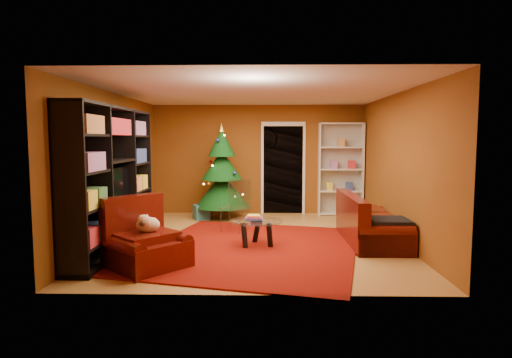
{
  "coord_description": "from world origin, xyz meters",
  "views": [
    {
      "loc": [
        0.17,
        -7.52,
        1.79
      ],
      "look_at": [
        0.0,
        0.4,
        1.05
      ],
      "focal_mm": 30.0,
      "sensor_mm": 36.0,
      "label": 1
    }
  ],
  "objects_px": {
    "white_bookshelf": "(341,169)",
    "armchair": "(147,240)",
    "dog": "(148,225)",
    "sofa": "(372,218)",
    "coffee_table": "(257,233)",
    "acrylic_chair": "(235,208)",
    "rug": "(251,248)",
    "gift_box_teal": "(201,212)",
    "media_unit": "(112,180)",
    "gift_box_red": "(207,213)",
    "christmas_tree": "(222,172)"
  },
  "relations": [
    {
      "from": "gift_box_teal",
      "to": "christmas_tree",
      "type": "bearing_deg",
      "value": 14.91
    },
    {
      "from": "rug",
      "to": "sofa",
      "type": "relative_size",
      "value": 1.97
    },
    {
      "from": "gift_box_red",
      "to": "coffee_table",
      "type": "height_order",
      "value": "coffee_table"
    },
    {
      "from": "gift_box_teal",
      "to": "sofa",
      "type": "xyz_separation_m",
      "value": [
        3.28,
        -2.09,
        0.26
      ]
    },
    {
      "from": "white_bookshelf",
      "to": "acrylic_chair",
      "type": "relative_size",
      "value": 2.42
    },
    {
      "from": "dog",
      "to": "coffee_table",
      "type": "height_order",
      "value": "dog"
    },
    {
      "from": "coffee_table",
      "to": "dog",
      "type": "bearing_deg",
      "value": -142.74
    },
    {
      "from": "media_unit",
      "to": "gift_box_red",
      "type": "relative_size",
      "value": 15.18
    },
    {
      "from": "christmas_tree",
      "to": "coffee_table",
      "type": "relative_size",
      "value": 2.48
    },
    {
      "from": "gift_box_teal",
      "to": "armchair",
      "type": "distance_m",
      "value": 3.66
    },
    {
      "from": "rug",
      "to": "armchair",
      "type": "xyz_separation_m",
      "value": [
        -1.4,
        -1.06,
        0.39
      ]
    },
    {
      "from": "christmas_tree",
      "to": "rug",
      "type": "bearing_deg",
      "value": -74.76
    },
    {
      "from": "christmas_tree",
      "to": "white_bookshelf",
      "type": "relative_size",
      "value": 0.97
    },
    {
      "from": "rug",
      "to": "armchair",
      "type": "distance_m",
      "value": 1.8
    },
    {
      "from": "sofa",
      "to": "rug",
      "type": "bearing_deg",
      "value": 103.31
    },
    {
      "from": "armchair",
      "to": "dog",
      "type": "distance_m",
      "value": 0.21
    },
    {
      "from": "rug",
      "to": "gift_box_red",
      "type": "bearing_deg",
      "value": 110.95
    },
    {
      "from": "dog",
      "to": "coffee_table",
      "type": "distance_m",
      "value": 1.92
    },
    {
      "from": "armchair",
      "to": "acrylic_chair",
      "type": "distance_m",
      "value": 2.56
    },
    {
      "from": "media_unit",
      "to": "gift_box_red",
      "type": "bearing_deg",
      "value": 70.08
    },
    {
      "from": "acrylic_chair",
      "to": "white_bookshelf",
      "type": "bearing_deg",
      "value": 61.69
    },
    {
      "from": "white_bookshelf",
      "to": "armchair",
      "type": "relative_size",
      "value": 2.18
    },
    {
      "from": "media_unit",
      "to": "dog",
      "type": "height_order",
      "value": "media_unit"
    },
    {
      "from": "armchair",
      "to": "media_unit",
      "type": "bearing_deg",
      "value": 83.1
    },
    {
      "from": "christmas_tree",
      "to": "white_bookshelf",
      "type": "bearing_deg",
      "value": 10.95
    },
    {
      "from": "gift_box_teal",
      "to": "coffee_table",
      "type": "distance_m",
      "value": 2.75
    },
    {
      "from": "white_bookshelf",
      "to": "dog",
      "type": "xyz_separation_m",
      "value": [
        -3.42,
        -4.23,
        -0.49
      ]
    },
    {
      "from": "armchair",
      "to": "dog",
      "type": "relative_size",
      "value": 2.55
    },
    {
      "from": "acrylic_chair",
      "to": "gift_box_red",
      "type": "bearing_deg",
      "value": 137.13
    },
    {
      "from": "armchair",
      "to": "acrylic_chair",
      "type": "relative_size",
      "value": 1.11
    },
    {
      "from": "media_unit",
      "to": "coffee_table",
      "type": "xyz_separation_m",
      "value": [
        2.31,
        0.29,
        -0.92
      ]
    },
    {
      "from": "dog",
      "to": "acrylic_chair",
      "type": "bearing_deg",
      "value": 17.15
    },
    {
      "from": "christmas_tree",
      "to": "gift_box_teal",
      "type": "distance_m",
      "value": 1.0
    },
    {
      "from": "coffee_table",
      "to": "armchair",
      "type": "bearing_deg",
      "value": -141.01
    },
    {
      "from": "media_unit",
      "to": "acrylic_chair",
      "type": "bearing_deg",
      "value": 37.53
    },
    {
      "from": "media_unit",
      "to": "sofa",
      "type": "height_order",
      "value": "media_unit"
    },
    {
      "from": "rug",
      "to": "media_unit",
      "type": "height_order",
      "value": "media_unit"
    },
    {
      "from": "christmas_tree",
      "to": "acrylic_chair",
      "type": "relative_size",
      "value": 2.35
    },
    {
      "from": "christmas_tree",
      "to": "gift_box_red",
      "type": "relative_size",
      "value": 10.98
    },
    {
      "from": "media_unit",
      "to": "sofa",
      "type": "distance_m",
      "value": 4.4
    },
    {
      "from": "christmas_tree",
      "to": "gift_box_teal",
      "type": "xyz_separation_m",
      "value": [
        -0.45,
        -0.12,
        -0.89
      ]
    },
    {
      "from": "christmas_tree",
      "to": "dog",
      "type": "xyz_separation_m",
      "value": [
        -0.67,
        -3.7,
        -0.45
      ]
    },
    {
      "from": "rug",
      "to": "dog",
      "type": "relative_size",
      "value": 9.73
    },
    {
      "from": "rug",
      "to": "coffee_table",
      "type": "distance_m",
      "value": 0.29
    },
    {
      "from": "media_unit",
      "to": "armchair",
      "type": "bearing_deg",
      "value": -48.55
    },
    {
      "from": "armchair",
      "to": "christmas_tree",
      "type": "bearing_deg",
      "value": 32.09
    },
    {
      "from": "dog",
      "to": "acrylic_chair",
      "type": "relative_size",
      "value": 0.43
    },
    {
      "from": "sofa",
      "to": "acrylic_chair",
      "type": "relative_size",
      "value": 2.15
    },
    {
      "from": "christmas_tree",
      "to": "media_unit",
      "type": "bearing_deg",
      "value": -117.42
    },
    {
      "from": "dog",
      "to": "sofa",
      "type": "bearing_deg",
      "value": -24.91
    }
  ]
}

